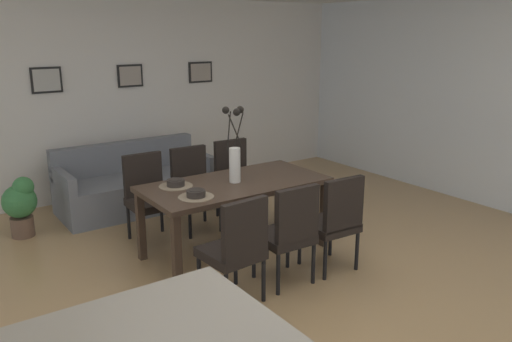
# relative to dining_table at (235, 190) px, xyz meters

# --- Properties ---
(ground_plane) EXTENTS (9.00, 9.00, 0.00)m
(ground_plane) POSITION_rel_dining_table_xyz_m (-0.21, -0.62, -0.66)
(ground_plane) COLOR tan
(back_wall_panel) EXTENTS (9.00, 0.10, 2.60)m
(back_wall_panel) POSITION_rel_dining_table_xyz_m (-0.21, 2.63, 0.64)
(back_wall_panel) COLOR silver
(back_wall_panel) RESTS_ON ground
(side_window_wall) EXTENTS (0.10, 6.30, 2.60)m
(side_window_wall) POSITION_rel_dining_table_xyz_m (3.44, -0.22, 0.64)
(side_window_wall) COLOR white
(side_window_wall) RESTS_ON ground
(dining_table) EXTENTS (1.80, 0.89, 0.74)m
(dining_table) POSITION_rel_dining_table_xyz_m (0.00, 0.00, 0.00)
(dining_table) COLOR #3D2D23
(dining_table) RESTS_ON ground
(dining_chair_near_left) EXTENTS (0.47, 0.47, 0.92)m
(dining_chair_near_left) POSITION_rel_dining_table_xyz_m (-0.54, -0.86, -0.15)
(dining_chair_near_left) COLOR black
(dining_chair_near_left) RESTS_ON ground
(dining_chair_near_right) EXTENTS (0.45, 0.45, 0.92)m
(dining_chair_near_right) POSITION_rel_dining_table_xyz_m (-0.57, 0.83, -0.15)
(dining_chair_near_right) COLOR black
(dining_chair_near_right) RESTS_ON ground
(dining_chair_far_left) EXTENTS (0.46, 0.46, 0.92)m
(dining_chair_far_left) POSITION_rel_dining_table_xyz_m (0.01, -0.84, -0.15)
(dining_chair_far_left) COLOR black
(dining_chair_far_left) RESTS_ON ground
(dining_chair_far_right) EXTENTS (0.45, 0.45, 0.92)m
(dining_chair_far_right) POSITION_rel_dining_table_xyz_m (-0.02, 0.83, -0.15)
(dining_chair_far_right) COLOR black
(dining_chair_far_right) RESTS_ON ground
(dining_chair_mid_left) EXTENTS (0.46, 0.46, 0.92)m
(dining_chair_mid_left) POSITION_rel_dining_table_xyz_m (0.53, -0.86, -0.15)
(dining_chair_mid_left) COLOR black
(dining_chair_mid_left) RESTS_ON ground
(dining_chair_mid_right) EXTENTS (0.45, 0.45, 0.92)m
(dining_chair_mid_right) POSITION_rel_dining_table_xyz_m (0.57, 0.88, -0.15)
(dining_chair_mid_right) COLOR black
(dining_chair_mid_right) RESTS_ON ground
(centerpiece_vase) EXTENTS (0.21, 0.23, 0.73)m
(centerpiece_vase) POSITION_rel_dining_table_xyz_m (0.00, 0.00, 0.36)
(centerpiece_vase) COLOR white
(centerpiece_vase) RESTS_ON dining_table
(placemat_near_left) EXTENTS (0.32, 0.32, 0.01)m
(placemat_near_left) POSITION_rel_dining_table_xyz_m (-0.54, -0.20, 0.08)
(placemat_near_left) COLOR #7F705B
(placemat_near_left) RESTS_ON dining_table
(bowl_near_left) EXTENTS (0.17, 0.17, 0.07)m
(bowl_near_left) POSITION_rel_dining_table_xyz_m (-0.54, -0.20, 0.12)
(bowl_near_left) COLOR #2D2826
(bowl_near_left) RESTS_ON dining_table
(placemat_near_right) EXTENTS (0.32, 0.32, 0.01)m
(placemat_near_right) POSITION_rel_dining_table_xyz_m (-0.54, 0.20, 0.08)
(placemat_near_right) COLOR #7F705B
(placemat_near_right) RESTS_ON dining_table
(bowl_near_right) EXTENTS (0.17, 0.17, 0.07)m
(bowl_near_right) POSITION_rel_dining_table_xyz_m (-0.54, 0.20, 0.12)
(bowl_near_right) COLOR #2D2826
(bowl_near_right) RESTS_ON dining_table
(sofa) EXTENTS (1.85, 0.84, 0.80)m
(sofa) POSITION_rel_dining_table_xyz_m (-0.30, 1.87, -0.38)
(sofa) COLOR slate
(sofa) RESTS_ON ground
(framed_picture_left) EXTENTS (0.36, 0.03, 0.31)m
(framed_picture_left) POSITION_rel_dining_table_xyz_m (-1.06, 2.56, 0.93)
(framed_picture_left) COLOR black
(framed_picture_center) EXTENTS (0.34, 0.03, 0.30)m
(framed_picture_center) POSITION_rel_dining_table_xyz_m (-0.00, 2.56, 0.93)
(framed_picture_center) COLOR black
(framed_picture_right) EXTENTS (0.37, 0.03, 0.29)m
(framed_picture_right) POSITION_rel_dining_table_xyz_m (1.06, 2.56, 0.93)
(framed_picture_right) COLOR black
(potted_plant) EXTENTS (0.36, 0.36, 0.67)m
(potted_plant) POSITION_rel_dining_table_xyz_m (-1.67, 1.67, -0.29)
(potted_plant) COLOR brown
(potted_plant) RESTS_ON ground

